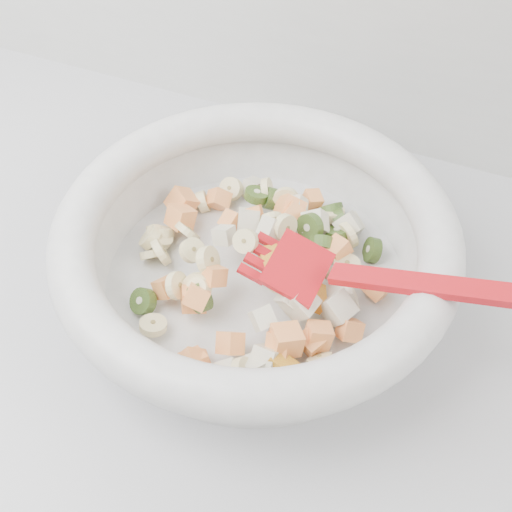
% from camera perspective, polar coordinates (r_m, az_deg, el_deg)
% --- Properties ---
extents(counter, '(2.00, 0.60, 0.90)m').
position_cam_1_polar(counter, '(1.03, -7.69, -17.19)').
color(counter, '#A0A0A5').
rests_on(counter, ground).
extents(mixing_bowl, '(0.44, 0.36, 0.13)m').
position_cam_1_polar(mixing_bowl, '(0.58, 0.06, 0.51)').
color(mixing_bowl, silver).
rests_on(mixing_bowl, counter).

